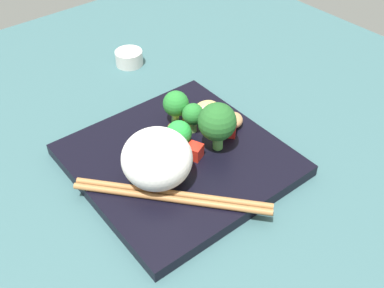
% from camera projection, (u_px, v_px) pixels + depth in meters
% --- Properties ---
extents(ground_plane, '(1.10, 1.10, 0.02)m').
position_uv_depth(ground_plane, '(179.00, 169.00, 0.65)').
color(ground_plane, '#34585C').
extents(square_plate, '(0.27, 0.27, 0.02)m').
position_uv_depth(square_plate, '(179.00, 160.00, 0.64)').
color(square_plate, black).
rests_on(square_plate, ground_plane).
extents(rice_mound, '(0.13, 0.13, 0.07)m').
position_uv_depth(rice_mound, '(157.00, 159.00, 0.57)').
color(rice_mound, white).
rests_on(rice_mound, square_plate).
extents(broccoli_floret_0, '(0.05, 0.05, 0.07)m').
position_uv_depth(broccoli_floret_0, '(217.00, 122.00, 0.61)').
color(broccoli_floret_0, '#55A04B').
rests_on(broccoli_floret_0, square_plate).
extents(broccoli_floret_1, '(0.03, 0.03, 0.04)m').
position_uv_depth(broccoli_floret_1, '(193.00, 115.00, 0.65)').
color(broccoli_floret_1, '#6B9E4D').
rests_on(broccoli_floret_1, square_plate).
extents(broccoli_floret_2, '(0.04, 0.04, 0.05)m').
position_uv_depth(broccoli_floret_2, '(179.00, 134.00, 0.62)').
color(broccoli_floret_2, '#749E4A').
rests_on(broccoli_floret_2, square_plate).
extents(broccoli_floret_3, '(0.04, 0.04, 0.05)m').
position_uv_depth(broccoli_floret_3, '(176.00, 104.00, 0.67)').
color(broccoli_floret_3, '#70BD5D').
rests_on(broccoli_floret_3, square_plate).
extents(carrot_slice_0, '(0.03, 0.03, 0.01)m').
position_uv_depth(carrot_slice_0, '(190.00, 117.00, 0.69)').
color(carrot_slice_0, orange).
rests_on(carrot_slice_0, square_plate).
extents(carrot_slice_1, '(0.03, 0.03, 0.01)m').
position_uv_depth(carrot_slice_1, '(218.00, 121.00, 0.68)').
color(carrot_slice_1, orange).
rests_on(carrot_slice_1, square_plate).
extents(carrot_slice_2, '(0.03, 0.03, 0.01)m').
position_uv_depth(carrot_slice_2, '(155.00, 140.00, 0.65)').
color(carrot_slice_2, orange).
rests_on(carrot_slice_2, square_plate).
extents(carrot_slice_3, '(0.03, 0.03, 0.01)m').
position_uv_depth(carrot_slice_3, '(177.00, 129.00, 0.67)').
color(carrot_slice_3, orange).
rests_on(carrot_slice_3, square_plate).
extents(pepper_chunk_0, '(0.03, 0.03, 0.02)m').
position_uv_depth(pepper_chunk_0, '(194.00, 151.00, 0.62)').
color(pepper_chunk_0, red).
rests_on(pepper_chunk_0, square_plate).
extents(pepper_chunk_1, '(0.02, 0.02, 0.02)m').
position_uv_depth(pepper_chunk_1, '(229.00, 129.00, 0.65)').
color(pepper_chunk_1, red).
rests_on(pepper_chunk_1, square_plate).
extents(chicken_piece_0, '(0.04, 0.05, 0.03)m').
position_uv_depth(chicken_piece_0, '(207.00, 109.00, 0.69)').
color(chicken_piece_0, tan).
rests_on(chicken_piece_0, square_plate).
extents(chicken_piece_1, '(0.04, 0.04, 0.02)m').
position_uv_depth(chicken_piece_1, '(232.00, 119.00, 0.67)').
color(chicken_piece_1, tan).
rests_on(chicken_piece_1, square_plate).
extents(chopstick_pair, '(0.20, 0.17, 0.01)m').
position_uv_depth(chopstick_pair, '(172.00, 196.00, 0.57)').
color(chopstick_pair, '#A06A3B').
rests_on(chopstick_pair, square_plate).
extents(sauce_cup, '(0.05, 0.05, 0.03)m').
position_uv_depth(sauce_cup, '(129.00, 58.00, 0.83)').
color(sauce_cup, silver).
rests_on(sauce_cup, ground_plane).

